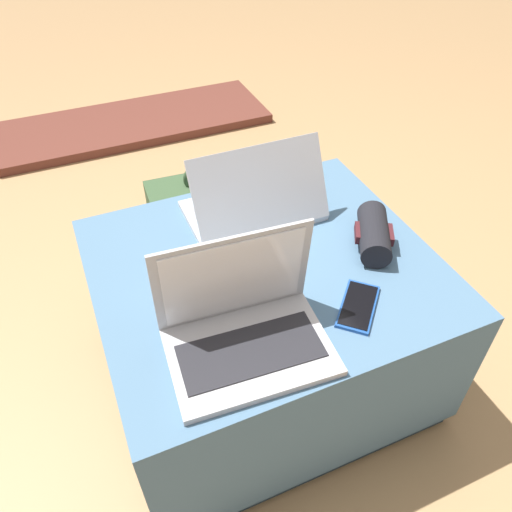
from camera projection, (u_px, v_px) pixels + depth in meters
The scene contains 8 objects.
ground_plane at pixel (264, 372), 1.52m from camera, with size 14.00×14.00×0.00m, color tan.
ottoman at pixel (265, 324), 1.37m from camera, with size 0.82×0.73×0.45m.
laptop_near at pixel (244, 326), 1.01m from camera, with size 0.34×0.25×0.24m.
laptop_far at pixel (255, 203), 1.33m from camera, with size 0.36×0.23×0.22m.
cell_phone at pixel (358, 306), 1.11m from camera, with size 0.15×0.16×0.01m.
backpack at pixel (203, 235), 1.70m from camera, with size 0.33×0.21×0.48m.
wrist_brace at pixel (374, 234), 1.25m from camera, with size 0.15×0.19×0.08m.
fireplace_hearth at pixel (135, 123), 2.67m from camera, with size 1.40×0.50×0.04m.
Camera 1 is at (-0.37, -0.81, 1.28)m, focal length 35.00 mm.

